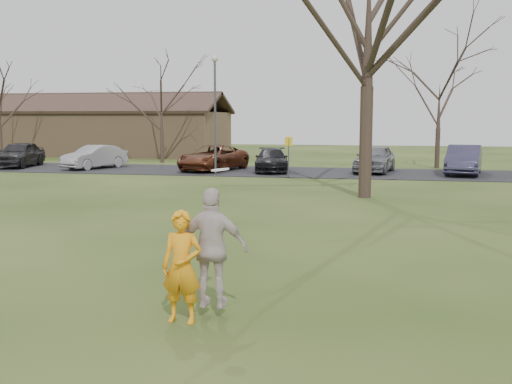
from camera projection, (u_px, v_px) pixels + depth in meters
The scene contains 15 objects.
ground at pixel (200, 328), 8.55m from camera, with size 120.00×120.00×0.00m, color #1E380F.
parking_strip at pixel (332, 173), 32.85m from camera, with size 62.00×6.50×0.04m, color black.
player_defender at pixel (182, 267), 8.73m from camera, with size 0.61×0.40×1.68m, color orange.
car_0 at pixel (19, 154), 36.45m from camera, with size 1.86×4.62×1.57m, color #252427.
car_1 at pixel (94, 157), 35.32m from camera, with size 1.46×4.19×1.38m, color #97959A.
car_2 at pixel (213, 158), 34.10m from camera, with size 2.38×5.16×1.43m, color #552614.
car_3 at pixel (272, 160), 33.30m from camera, with size 1.81×4.45×1.29m, color black.
car_4 at pixel (375, 158), 32.84m from camera, with size 1.81×4.51×1.54m, color slate.
car_5 at pixel (464, 160), 31.54m from camera, with size 1.66×4.75×1.56m, color #35344E.
catching_play at pixel (213, 248), 8.89m from camera, with size 1.08×0.48×2.13m.
building at pixel (103, 131), 49.24m from camera, with size 20.60×8.50×5.14m.
lamp_post at pixel (215, 100), 31.13m from camera, with size 0.34×0.34×6.27m.
sign_yellow at pixel (289, 149), 30.15m from camera, with size 0.35×0.35×2.08m.
big_tree at pixel (369, 10), 21.86m from camera, with size 9.00×9.00×14.00m, color #352821, non-canonical shape.
small_tree_row at pixel (411, 104), 36.41m from camera, with size 55.00×5.90×8.50m.
Camera 1 is at (2.45, -7.91, 3.01)m, focal length 41.58 mm.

